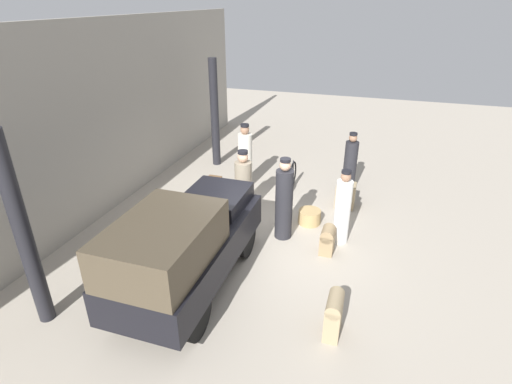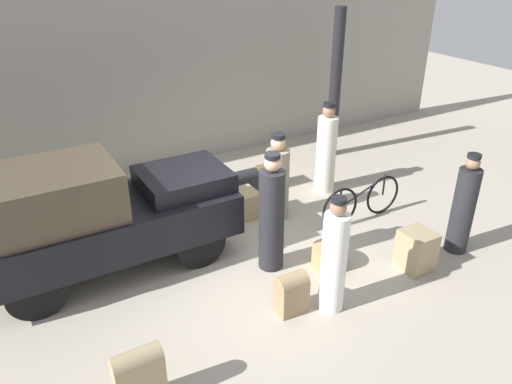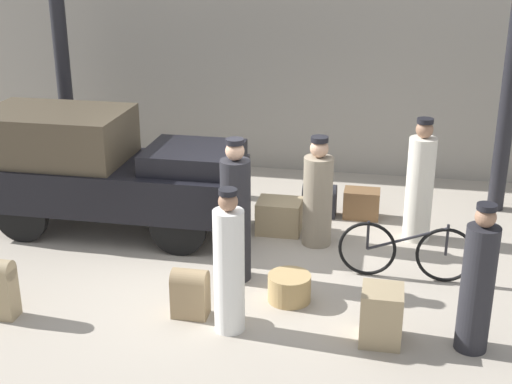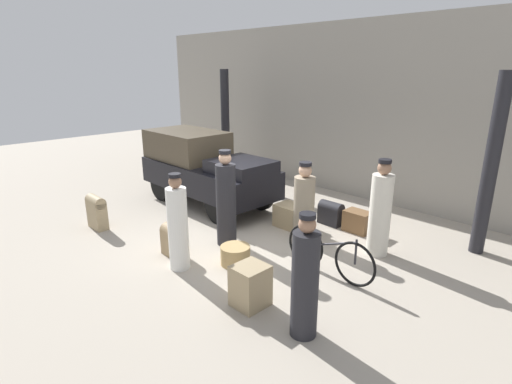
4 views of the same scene
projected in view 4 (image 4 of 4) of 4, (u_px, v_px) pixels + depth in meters
ground_plane at (242, 235)px, 8.31m from camera, size 30.00×30.00×0.00m
station_building_facade at (357, 112)px, 10.36m from camera, size 16.00×0.15×4.50m
canopy_pillar_left at (225, 126)px, 12.08m from camera, size 0.26×0.26×3.31m
canopy_pillar_right at (491, 167)px, 7.10m from camera, size 0.26×0.26×3.31m
truck at (203, 166)px, 10.02m from camera, size 3.79×1.51×1.79m
bicycle at (329, 254)px, 6.63m from camera, size 1.74×0.04×0.80m
wicker_basket at (235, 255)px, 7.06m from camera, size 0.53×0.53×0.34m
porter_with_bicycle at (178, 226)px, 6.74m from camera, size 0.35×0.35×1.70m
porter_standing_middle at (304, 205)px, 7.95m from camera, size 0.42×0.42×1.60m
porter_carrying_trunk at (226, 202)px, 7.68m from camera, size 0.38×0.38×1.88m
porter_lifting_near_truck at (305, 281)px, 5.01m from camera, size 0.35×0.35×1.68m
conductor_in_dark_uniform at (380, 212)px, 7.26m from camera, size 0.39×0.39×1.81m
suitcase_small_leather at (97, 211)px, 8.58m from camera, size 0.54×0.25×0.73m
trunk_barrel_dark at (331, 212)px, 8.86m from camera, size 0.53×0.30×0.52m
trunk_large_brown at (250, 286)px, 5.79m from camera, size 0.45×0.48×0.63m
suitcase_tan_flat at (173, 239)px, 7.37m from camera, size 0.42×0.28×0.60m
trunk_umber_medium at (291, 216)px, 8.71m from camera, size 0.65×0.52×0.49m
trunk_wicker_pale at (358, 222)px, 8.45m from camera, size 0.55×0.37×0.45m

